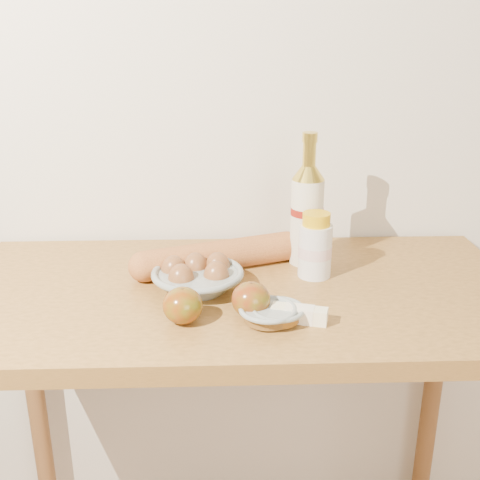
% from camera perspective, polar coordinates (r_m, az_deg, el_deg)
% --- Properties ---
extents(back_wall, '(3.50, 0.02, 2.60)m').
position_cam_1_polar(back_wall, '(1.49, -0.52, 15.07)').
color(back_wall, beige).
rests_on(back_wall, ground).
extents(table, '(1.20, 0.60, 0.90)m').
position_cam_1_polar(table, '(1.34, -0.05, -9.37)').
color(table, '#AC7A37').
rests_on(table, ground).
extents(bourbon_bottle, '(0.10, 0.10, 0.30)m').
position_cam_1_polar(bourbon_bottle, '(1.37, 6.37, 2.68)').
color(bourbon_bottle, beige).
rests_on(bourbon_bottle, table).
extents(cream_bottle, '(0.09, 0.09, 0.15)m').
position_cam_1_polar(cream_bottle, '(1.32, 7.13, -0.67)').
color(cream_bottle, white).
rests_on(cream_bottle, table).
extents(egg_bowl, '(0.22, 0.22, 0.07)m').
position_cam_1_polar(egg_bowl, '(1.27, -4.05, -3.48)').
color(egg_bowl, gray).
rests_on(egg_bowl, table).
extents(baguette, '(0.41, 0.20, 0.07)m').
position_cam_1_polar(baguette, '(1.36, -2.07, -1.50)').
color(baguette, '#C2753B').
rests_on(baguette, table).
extents(apple_redgreen_front, '(0.09, 0.09, 0.07)m').
position_cam_1_polar(apple_redgreen_front, '(1.13, -5.45, -6.20)').
color(apple_redgreen_front, '#961008').
rests_on(apple_redgreen_front, table).
extents(apple_redgreen_right, '(0.10, 0.10, 0.07)m').
position_cam_1_polar(apple_redgreen_right, '(1.15, 1.04, -5.66)').
color(apple_redgreen_right, maroon).
rests_on(apple_redgreen_right, table).
extents(sugar_bowl, '(0.14, 0.14, 0.03)m').
position_cam_1_polar(sugar_bowl, '(1.14, 2.66, -7.02)').
color(sugar_bowl, '#8D9995').
rests_on(sugar_bowl, table).
extents(syrup_bowl, '(0.13, 0.13, 0.03)m').
position_cam_1_polar(syrup_bowl, '(1.14, 3.62, -6.97)').
color(syrup_bowl, gray).
rests_on(syrup_bowl, table).
extents(butter_stick, '(0.11, 0.06, 0.03)m').
position_cam_1_polar(butter_stick, '(1.14, 5.65, -7.02)').
color(butter_stick, '#FAF3C1').
rests_on(butter_stick, table).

